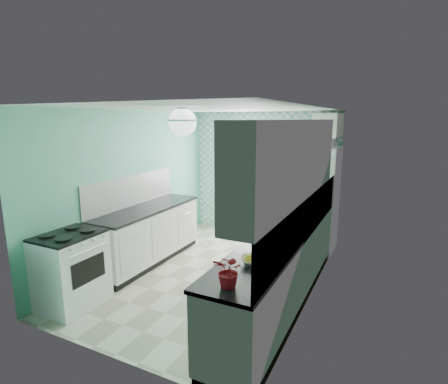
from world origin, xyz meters
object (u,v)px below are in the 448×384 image
at_px(ceiling_light, 183,122).
at_px(microwave, 317,137).
at_px(stove, 71,269).
at_px(sink, 304,215).
at_px(fruit_bowl, 253,261).
at_px(potted_plant, 230,271).
at_px(fridge, 313,199).

bearing_deg(ceiling_light, microwave, 66.66).
distance_m(stove, sink, 3.34).
height_order(stove, microwave, microwave).
height_order(fruit_bowl, potted_plant, potted_plant).
distance_m(fridge, fruit_bowl, 3.20).
xyz_separation_m(ceiling_light, microwave, (1.11, 2.57, -0.28)).
height_order(stove, potted_plant, potted_plant).
xyz_separation_m(ceiling_light, potted_plant, (1.20, -1.18, -1.23)).
height_order(fridge, stove, fridge).
bearing_deg(sink, ceiling_light, -131.05).
xyz_separation_m(stove, sink, (2.40, 2.28, 0.44)).
height_order(fridge, fruit_bowl, fridge).
distance_m(sink, fruit_bowl, 2.08).
bearing_deg(microwave, ceiling_light, 64.95).
bearing_deg(stove, fridge, 54.97).
bearing_deg(stove, fruit_bowl, 3.80).
bearing_deg(sink, fridge, 93.36).
distance_m(stove, microwave, 4.39).
relative_size(fridge, fruit_bowl, 7.13).
height_order(ceiling_light, microwave, ceiling_light).
relative_size(ceiling_light, stove, 0.37).
xyz_separation_m(sink, microwave, (-0.09, 1.12, 1.12)).
distance_m(fridge, potted_plant, 3.76).
bearing_deg(sink, microwave, 93.34).
relative_size(potted_plant, microwave, 0.50).
distance_m(ceiling_light, potted_plant, 2.09).
height_order(fridge, potted_plant, fridge).
relative_size(stove, potted_plant, 3.09).
height_order(ceiling_light, stove, ceiling_light).
xyz_separation_m(fruit_bowl, potted_plant, (0.00, -0.56, 0.12)).
relative_size(sink, potted_plant, 1.82).
bearing_deg(fridge, ceiling_light, -110.98).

